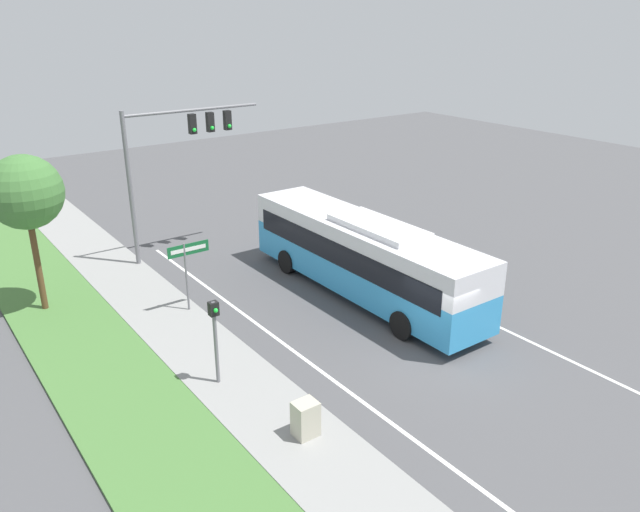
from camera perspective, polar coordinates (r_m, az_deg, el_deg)
The scene contains 11 objects.
ground_plane at distance 22.02m, azimuth 9.70°, elevation -8.80°, with size 80.00×80.00×0.00m, color #4C4C4F.
sidewalk at distance 18.67m, azimuth -4.27°, elevation -14.40°, with size 2.80×80.00×0.12m.
grass_verge at distance 17.59m, azimuth -13.58°, elevation -17.68°, with size 3.60×80.00×0.10m.
lane_divider_near at distance 19.93m, azimuth 2.22°, elevation -11.99°, with size 0.14×30.00×0.01m.
lane_divider_far at distance 24.47m, azimuth 15.69°, elevation -6.08°, with size 0.14×30.00×0.01m.
bus at distance 25.36m, azimuth 3.91°, elevation 0.27°, with size 2.74×12.14×3.36m.
signal_gantry at distance 29.39m, azimuth -13.20°, elevation 9.53°, with size 6.64×0.41×7.08m.
pedestrian_signal at distance 19.33m, azimuth -9.58°, elevation -6.61°, with size 0.28×0.34×2.89m.
street_sign at distance 24.25m, azimuth -12.02°, elevation -0.53°, with size 1.68×0.08×2.87m.
utility_cabinet at distance 17.55m, azimuth -1.33°, elevation -14.66°, with size 0.66×0.55×1.04m.
roadside_tree at distance 25.38m, azimuth -25.37°, elevation 5.23°, with size 2.77×2.77×6.10m.
Camera 1 is at (-13.99, -13.00, 10.97)m, focal length 35.00 mm.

